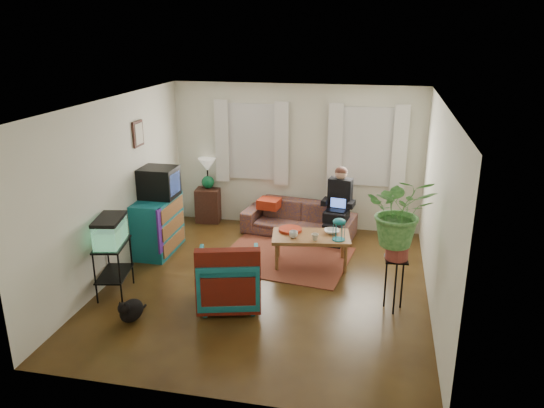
% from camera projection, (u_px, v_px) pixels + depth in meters
% --- Properties ---
extents(floor, '(4.50, 5.00, 0.01)m').
position_uv_depth(floor, '(266.00, 285.00, 7.62)').
color(floor, '#4F2B14').
rests_on(floor, ground).
extents(ceiling, '(4.50, 5.00, 0.01)m').
position_uv_depth(ceiling, '(266.00, 103.00, 6.79)').
color(ceiling, white).
rests_on(ceiling, wall_back).
extents(wall_back, '(4.50, 0.01, 2.60)m').
position_uv_depth(wall_back, '(296.00, 157.00, 9.53)').
color(wall_back, silver).
rests_on(wall_back, floor).
extents(wall_front, '(4.50, 0.01, 2.60)m').
position_uv_depth(wall_front, '(207.00, 281.00, 4.89)').
color(wall_front, silver).
rests_on(wall_front, floor).
extents(wall_left, '(0.01, 5.00, 2.60)m').
position_uv_depth(wall_left, '(114.00, 189.00, 7.65)').
color(wall_left, silver).
rests_on(wall_left, floor).
extents(wall_right, '(0.01, 5.00, 2.60)m').
position_uv_depth(wall_right, '(438.00, 210.00, 6.77)').
color(wall_right, silver).
rests_on(wall_right, floor).
extents(window_left, '(1.08, 0.04, 1.38)m').
position_uv_depth(window_left, '(252.00, 142.00, 9.58)').
color(window_left, white).
rests_on(window_left, wall_back).
extents(window_right, '(1.08, 0.04, 1.38)m').
position_uv_depth(window_right, '(367.00, 147.00, 9.18)').
color(window_right, white).
rests_on(window_right, wall_back).
extents(curtains_left, '(1.36, 0.06, 1.50)m').
position_uv_depth(curtains_left, '(251.00, 143.00, 9.51)').
color(curtains_left, white).
rests_on(curtains_left, wall_back).
extents(curtains_right, '(1.36, 0.06, 1.50)m').
position_uv_depth(curtains_right, '(367.00, 148.00, 9.11)').
color(curtains_right, white).
rests_on(curtains_right, wall_back).
extents(picture_frame, '(0.04, 0.32, 0.40)m').
position_uv_depth(picture_frame, '(139.00, 134.00, 8.22)').
color(picture_frame, '#3D2616').
rests_on(picture_frame, wall_left).
extents(area_rug, '(2.20, 1.86, 0.01)m').
position_uv_depth(area_rug, '(284.00, 259.00, 8.47)').
color(area_rug, maroon).
rests_on(area_rug, floor).
extents(sofa, '(2.06, 1.07, 0.77)m').
position_uv_depth(sofa, '(299.00, 214.00, 9.37)').
color(sofa, brown).
rests_on(sofa, floor).
extents(seated_person, '(0.58, 0.67, 1.17)m').
position_uv_depth(seated_person, '(338.00, 208.00, 9.07)').
color(seated_person, black).
rests_on(seated_person, sofa).
extents(side_table, '(0.48, 0.48, 0.64)m').
position_uv_depth(side_table, '(209.00, 204.00, 10.07)').
color(side_table, '#392115').
rests_on(side_table, floor).
extents(table_lamp, '(0.36, 0.36, 0.59)m').
position_uv_depth(table_lamp, '(208.00, 174.00, 9.88)').
color(table_lamp, white).
rests_on(table_lamp, side_table).
extents(dresser, '(0.51, 1.02, 0.91)m').
position_uv_depth(dresser, '(158.00, 225.00, 8.63)').
color(dresser, '#115D6A').
rests_on(dresser, floor).
extents(crt_tv, '(0.56, 0.51, 0.49)m').
position_uv_depth(crt_tv, '(159.00, 182.00, 8.50)').
color(crt_tv, black).
rests_on(crt_tv, dresser).
extents(aquarium_stand, '(0.49, 0.72, 0.74)m').
position_uv_depth(aquarium_stand, '(114.00, 269.00, 7.28)').
color(aquarium_stand, black).
rests_on(aquarium_stand, floor).
extents(aquarium, '(0.44, 0.66, 0.39)m').
position_uv_depth(aquarium, '(110.00, 230.00, 7.10)').
color(aquarium, '#7FD899').
rests_on(aquarium, aquarium_stand).
extents(black_cat, '(0.29, 0.42, 0.35)m').
position_uv_depth(black_cat, '(131.00, 308.00, 6.65)').
color(black_cat, black).
rests_on(black_cat, floor).
extents(armchair, '(0.96, 0.92, 0.81)m').
position_uv_depth(armchair, '(229.00, 276.00, 6.98)').
color(armchair, '#104D62').
rests_on(armchair, floor).
extents(serape_throw, '(0.84, 0.39, 0.67)m').
position_uv_depth(serape_throw, '(228.00, 275.00, 6.63)').
color(serape_throw, '#9E0A0A').
rests_on(serape_throw, armchair).
extents(coffee_table, '(1.27, 0.82, 0.49)m').
position_uv_depth(coffee_table, '(311.00, 250.00, 8.21)').
color(coffee_table, brown).
rests_on(coffee_table, floor).
extents(cup_a, '(0.15, 0.15, 0.11)m').
position_uv_depth(cup_a, '(293.00, 234.00, 8.02)').
color(cup_a, white).
rests_on(cup_a, coffee_table).
extents(cup_b, '(0.12, 0.12, 0.10)m').
position_uv_depth(cup_b, '(315.00, 237.00, 7.93)').
color(cup_b, beige).
rests_on(cup_b, coffee_table).
extents(bowl, '(0.27, 0.27, 0.06)m').
position_uv_depth(bowl, '(332.00, 231.00, 8.21)').
color(bowl, white).
rests_on(bowl, coffee_table).
extents(snack_tray, '(0.42, 0.42, 0.04)m').
position_uv_depth(snack_tray, '(290.00, 230.00, 8.29)').
color(snack_tray, '#B21414').
rests_on(snack_tray, coffee_table).
extents(birdcage, '(0.22, 0.22, 0.34)m').
position_uv_depth(birdcage, '(339.00, 229.00, 7.90)').
color(birdcage, '#115B6B').
rests_on(birdcage, coffee_table).
extents(plant_stand, '(0.33, 0.33, 0.73)m').
position_uv_depth(plant_stand, '(394.00, 284.00, 6.86)').
color(plant_stand, black).
rests_on(plant_stand, floor).
extents(potted_plant, '(0.88, 0.78, 0.92)m').
position_uv_depth(potted_plant, '(399.00, 222.00, 6.58)').
color(potted_plant, '#599947').
rests_on(potted_plant, plant_stand).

